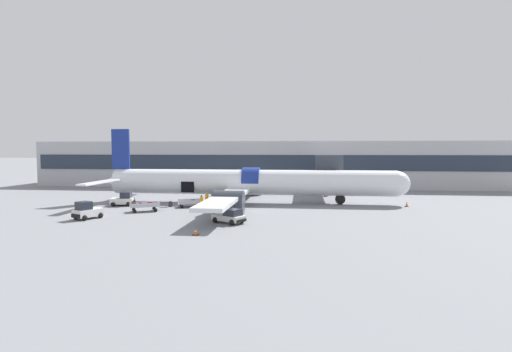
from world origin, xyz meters
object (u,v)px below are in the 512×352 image
ground_crew_helper (202,202)px  ground_crew_marshal (222,200)px  baggage_tug_rear (123,200)px  ground_crew_loader_b (207,199)px  airplane (247,183)px  ground_crew_driver (217,199)px  baggage_cart_loading (190,203)px  baggage_tug_mid (230,217)px  ground_crew_loader_a (212,200)px  ground_crew_supervisor (214,202)px  baggage_cart_queued (145,206)px  suitcase_on_tarmac_upright (171,204)px  baggage_tug_lead (87,211)px

ground_crew_helper → ground_crew_marshal: 2.85m
baggage_tug_rear → ground_crew_loader_b: 10.39m
airplane → ground_crew_driver: (-3.31, -3.27, -1.65)m
baggage_tug_rear → baggage_cart_loading: (8.63, -0.24, -0.28)m
baggage_tug_mid → ground_crew_loader_b: ground_crew_loader_b is taller
ground_crew_loader_a → ground_crew_supervisor: ground_crew_supervisor is taller
baggage_cart_queued → ground_crew_helper: bearing=20.4°
baggage_cart_loading → ground_crew_driver: (3.01, 1.32, 0.46)m
baggage_tug_mid → ground_crew_marshal: (-2.81, 10.09, 0.33)m
ground_crew_marshal → suitcase_on_tarmac_upright: bearing=-177.8°
baggage_tug_lead → baggage_tug_mid: baggage_tug_lead is taller
airplane → baggage_tug_rear: size_ratio=13.10×
ground_crew_driver → ground_crew_supervisor: 3.11m
baggage_tug_rear → suitcase_on_tarmac_upright: size_ratio=4.64×
baggage_tug_rear → suitcase_on_tarmac_upright: 6.19m
ground_crew_supervisor → suitcase_on_tarmac_upright: (-5.86, 1.77, -0.65)m
ground_crew_loader_a → ground_crew_marshal: bearing=23.7°
baggage_cart_queued → ground_crew_marshal: (7.95, 4.23, 0.36)m
suitcase_on_tarmac_upright → baggage_cart_loading: bearing=-0.3°
airplane → ground_crew_loader_a: size_ratio=24.21×
baggage_cart_loading → ground_crew_helper: ground_crew_helper is taller
baggage_tug_lead → ground_crew_helper: baggage_tug_lead is taller
baggage_tug_lead → ground_crew_loader_b: bearing=48.3°
baggage_cart_queued → ground_crew_supervisor: size_ratio=2.27×
baggage_cart_queued → ground_crew_loader_b: bearing=44.4°
airplane → baggage_cart_queued: size_ratio=10.05×
baggage_tug_rear → baggage_cart_queued: (4.57, -4.22, -0.15)m
ground_crew_supervisor → suitcase_on_tarmac_upright: bearing=163.2°
ground_crew_driver → baggage_tug_mid: bearing=-71.7°
ground_crew_supervisor → suitcase_on_tarmac_upright: ground_crew_supervisor is taller
ground_crew_driver → ground_crew_marshal: (0.88, -1.07, 0.03)m
airplane → ground_crew_loader_b: (-4.65, -2.95, -1.71)m
baggage_cart_loading → ground_crew_marshal: size_ratio=2.06×
ground_crew_loader_b → ground_crew_helper: bearing=-86.4°
baggage_cart_queued → suitcase_on_tarmac_upright: size_ratio=6.06×
ground_crew_driver → ground_crew_helper: (-1.13, -3.08, -0.02)m
baggage_tug_rear → ground_crew_driver: 11.69m
ground_crew_driver → suitcase_on_tarmac_upright: (-5.47, -1.31, -0.64)m
baggage_tug_mid → baggage_cart_loading: size_ratio=0.95×
baggage_tug_mid → ground_crew_marshal: bearing=105.6°
ground_crew_helper → airplane: bearing=55.0°
baggage_tug_mid → ground_crew_supervisor: ground_crew_supervisor is taller
ground_crew_loader_a → ground_crew_marshal: size_ratio=0.93×
baggage_tug_rear → baggage_cart_loading: baggage_tug_rear is taller
baggage_cart_loading → ground_crew_loader_b: ground_crew_loader_b is taller
ground_crew_supervisor → airplane: bearing=65.3°
ground_crew_loader_b → suitcase_on_tarmac_upright: (-4.13, -1.62, -0.57)m
ground_crew_helper → suitcase_on_tarmac_upright: size_ratio=2.58×
airplane → ground_crew_marshal: (-2.43, -4.33, -1.62)m
baggage_tug_mid → baggage_cart_queued: 12.25m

